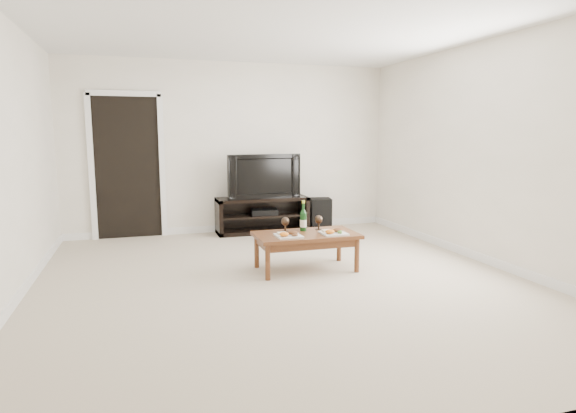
{
  "coord_description": "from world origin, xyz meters",
  "views": [
    {
      "loc": [
        -1.38,
        -4.65,
        1.53
      ],
      "look_at": [
        0.22,
        0.54,
        0.7
      ],
      "focal_mm": 30.0,
      "sensor_mm": 36.0,
      "label": 1
    }
  ],
  "objects_px": {
    "subwoofer": "(321,213)",
    "media_console": "(262,215)",
    "television": "(262,176)",
    "coffee_table": "(306,252)"
  },
  "relations": [
    {
      "from": "television",
      "to": "media_console",
      "type": "bearing_deg",
      "value": 0.0
    },
    {
      "from": "media_console",
      "to": "coffee_table",
      "type": "relative_size",
      "value": 1.24
    },
    {
      "from": "media_console",
      "to": "television",
      "type": "height_order",
      "value": "television"
    },
    {
      "from": "media_console",
      "to": "television",
      "type": "relative_size",
      "value": 1.22
    },
    {
      "from": "media_console",
      "to": "television",
      "type": "distance_m",
      "value": 0.61
    },
    {
      "from": "television",
      "to": "subwoofer",
      "type": "distance_m",
      "value": 1.19
    },
    {
      "from": "television",
      "to": "subwoofer",
      "type": "xyz_separation_m",
      "value": [
        1.0,
        0.07,
        -0.64
      ]
    },
    {
      "from": "coffee_table",
      "to": "subwoofer",
      "type": "bearing_deg",
      "value": 65.24
    },
    {
      "from": "subwoofer",
      "to": "media_console",
      "type": "bearing_deg",
      "value": -164.41
    },
    {
      "from": "media_console",
      "to": "coffee_table",
      "type": "height_order",
      "value": "media_console"
    }
  ]
}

